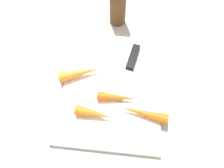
{
  "coord_description": "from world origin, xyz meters",
  "views": [
    {
      "loc": [
        -0.31,
        -0.03,
        0.5
      ],
      "look_at": [
        0.0,
        0.0,
        0.01
      ],
      "focal_mm": 34.19,
      "sensor_mm": 36.0,
      "label": 1
    }
  ],
  "objects_px": {
    "cutting_board": "(112,85)",
    "carrot_shortest": "(94,114)",
    "carrot_long": "(80,73)",
    "knife": "(132,60)",
    "carrot_short": "(118,97)",
    "pepper_grinder": "(118,3)",
    "carrot_longest": "(143,113)"
  },
  "relations": [
    {
      "from": "cutting_board",
      "to": "carrot_shortest",
      "type": "relative_size",
      "value": 3.85
    },
    {
      "from": "carrot_shortest",
      "to": "pepper_grinder",
      "type": "relative_size",
      "value": 0.63
    },
    {
      "from": "carrot_short",
      "to": "carrot_shortest",
      "type": "height_order",
      "value": "carrot_shortest"
    },
    {
      "from": "cutting_board",
      "to": "pepper_grinder",
      "type": "relative_size",
      "value": 2.43
    },
    {
      "from": "knife",
      "to": "carrot_long",
      "type": "xyz_separation_m",
      "value": [
        -0.07,
        0.14,
        0.01
      ]
    },
    {
      "from": "cutting_board",
      "to": "carrot_longest",
      "type": "height_order",
      "value": "carrot_longest"
    },
    {
      "from": "carrot_short",
      "to": "pepper_grinder",
      "type": "relative_size",
      "value": 0.7
    },
    {
      "from": "cutting_board",
      "to": "carrot_long",
      "type": "relative_size",
      "value": 3.1
    },
    {
      "from": "knife",
      "to": "carrot_short",
      "type": "bearing_deg",
      "value": -2.1
    },
    {
      "from": "carrot_long",
      "to": "carrot_longest",
      "type": "bearing_deg",
      "value": -51.7
    },
    {
      "from": "carrot_long",
      "to": "carrot_shortest",
      "type": "relative_size",
      "value": 1.24
    },
    {
      "from": "cutting_board",
      "to": "carrot_longest",
      "type": "distance_m",
      "value": 0.12
    },
    {
      "from": "carrot_short",
      "to": "pepper_grinder",
      "type": "distance_m",
      "value": 0.31
    },
    {
      "from": "knife",
      "to": "carrot_shortest",
      "type": "height_order",
      "value": "carrot_shortest"
    },
    {
      "from": "carrot_short",
      "to": "pepper_grinder",
      "type": "xyz_separation_m",
      "value": [
        0.31,
        0.03,
        0.05
      ]
    },
    {
      "from": "cutting_board",
      "to": "carrot_short",
      "type": "bearing_deg",
      "value": -157.25
    },
    {
      "from": "carrot_short",
      "to": "carrot_long",
      "type": "xyz_separation_m",
      "value": [
        0.06,
        0.11,
        0.0
      ]
    },
    {
      "from": "knife",
      "to": "pepper_grinder",
      "type": "height_order",
      "value": "pepper_grinder"
    },
    {
      "from": "carrot_short",
      "to": "carrot_long",
      "type": "height_order",
      "value": "carrot_long"
    },
    {
      "from": "carrot_shortest",
      "to": "carrot_short",
      "type": "bearing_deg",
      "value": 51.65
    },
    {
      "from": "carrot_shortest",
      "to": "knife",
      "type": "bearing_deg",
      "value": 72.68
    },
    {
      "from": "knife",
      "to": "carrot_short",
      "type": "xyz_separation_m",
      "value": [
        -0.13,
        0.03,
        0.01
      ]
    },
    {
      "from": "cutting_board",
      "to": "carrot_long",
      "type": "bearing_deg",
      "value": 79.41
    },
    {
      "from": "cutting_board",
      "to": "carrot_longest",
      "type": "relative_size",
      "value": 3.05
    },
    {
      "from": "carrot_short",
      "to": "pepper_grinder",
      "type": "bearing_deg",
      "value": 95.0
    },
    {
      "from": "knife",
      "to": "cutting_board",
      "type": "bearing_deg",
      "value": -19.95
    },
    {
      "from": "cutting_board",
      "to": "carrot_short",
      "type": "height_order",
      "value": "carrot_short"
    },
    {
      "from": "carrot_long",
      "to": "cutting_board",
      "type": "bearing_deg",
      "value": -32.61
    },
    {
      "from": "cutting_board",
      "to": "knife",
      "type": "distance_m",
      "value": 0.1
    },
    {
      "from": "cutting_board",
      "to": "carrot_shortest",
      "type": "height_order",
      "value": "carrot_shortest"
    },
    {
      "from": "pepper_grinder",
      "to": "cutting_board",
      "type": "bearing_deg",
      "value": -177.95
    },
    {
      "from": "carrot_long",
      "to": "carrot_shortest",
      "type": "xyz_separation_m",
      "value": [
        -0.11,
        -0.06,
        -0.0
      ]
    }
  ]
}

